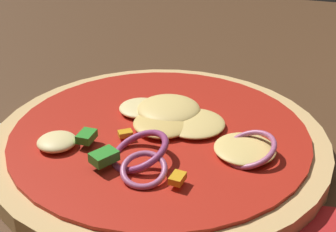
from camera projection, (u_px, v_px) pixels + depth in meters
dining_table at (200, 153)px, 0.39m from camera, size 1.47×0.97×0.04m
pizza at (161, 139)px, 0.36m from camera, size 0.26×0.26×0.03m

